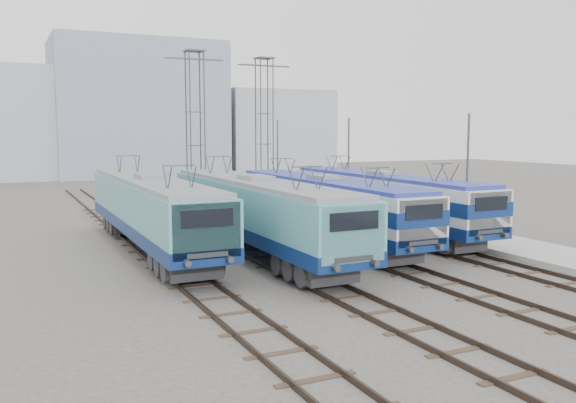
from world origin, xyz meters
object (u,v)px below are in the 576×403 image
Objects in this scene: catenary_tower_west at (195,124)px; locomotive_center_left at (257,210)px; locomotive_center_right at (325,203)px; mast_front at (467,181)px; locomotive_far_left at (152,208)px; catenary_tower_east at (264,124)px; mast_mid at (348,168)px; mast_rear at (278,161)px; locomotive_far_right at (384,197)px.

locomotive_center_left is at bearing -97.33° from catenary_tower_west.
mast_front reaches higher than locomotive_center_right.
catenary_tower_west is (6.75, 14.58, 4.36)m from locomotive_far_left.
mast_mid is (2.10, -10.00, -3.14)m from catenary_tower_east.
mast_rear is at bearing 72.48° from locomotive_center_right.
locomotive_far_left is 1.00× the size of locomotive_center_left.
locomotive_center_left is 11.20m from mast_front.
locomotive_far_left is at bearing -156.79° from mast_mid.
locomotive_center_right is (9.00, -1.54, -0.07)m from locomotive_far_left.
locomotive_far_left is 1.06× the size of locomotive_center_right.
locomotive_center_right is at bearing -9.69° from locomotive_far_left.
locomotive_center_left is 2.62× the size of mast_mid.
locomotive_center_right is 16.87m from catenary_tower_west.
locomotive_center_left reaches higher than locomotive_center_right.
locomotive_far_left is at bearing 170.31° from locomotive_center_right.
mast_front reaches higher than locomotive_far_left.
mast_mid is at bearing 23.21° from locomotive_far_left.
locomotive_center_left is 2.62× the size of mast_rear.
mast_mid reaches higher than locomotive_far_left.
locomotive_far_left is at bearing 160.56° from mast_front.
locomotive_far_left reaches higher than locomotive_far_right.
catenary_tower_west is at bearing -155.06° from mast_rear.
catenary_tower_west is (2.25, 17.49, 4.36)m from locomotive_center_left.
locomotive_center_right is 4.60m from locomotive_far_right.
catenary_tower_west is 1.00× the size of catenary_tower_east.
locomotive_far_left is 13.51m from locomotive_far_right.
locomotive_far_left is 24.13m from mast_rear.
mast_front is at bearing -13.02° from locomotive_center_left.
locomotive_far_right is at bearing 110.88° from mast_front.
mast_rear is (0.00, 24.00, 0.00)m from mast_front.
locomotive_center_right is 21.14m from mast_rear.
locomotive_center_left is 9.30m from locomotive_far_right.
locomotive_far_right is at bearing 12.15° from locomotive_center_right.
catenary_tower_east is at bearing 17.10° from catenary_tower_west.
mast_mid is at bearing 90.00° from mast_front.
mast_rear is (1.85, 19.15, 1.27)m from locomotive_far_right.
locomotive_far_right is 1.46× the size of catenary_tower_east.
locomotive_far_left is 16.32m from mast_front.
mast_mid is (15.35, 6.58, 1.22)m from locomotive_far_left.
locomotive_far_right is (4.50, 0.97, 0.02)m from locomotive_center_right.
mast_mid reaches higher than locomotive_far_right.
locomotive_center_right is 10.39m from mast_mid.
mast_front is at bearing -69.12° from locomotive_far_right.
catenary_tower_east reaches higher than locomotive_far_right.
mast_mid is at bearing 51.97° from locomotive_center_right.
mast_rear is (0.00, 12.00, 0.00)m from mast_mid.
mast_rear is at bearing 90.00° from mast_mid.
catenary_tower_east reaches higher than locomotive_center_right.
locomotive_far_left reaches higher than locomotive_center_left.
catenary_tower_east is 1.71× the size of mast_front.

